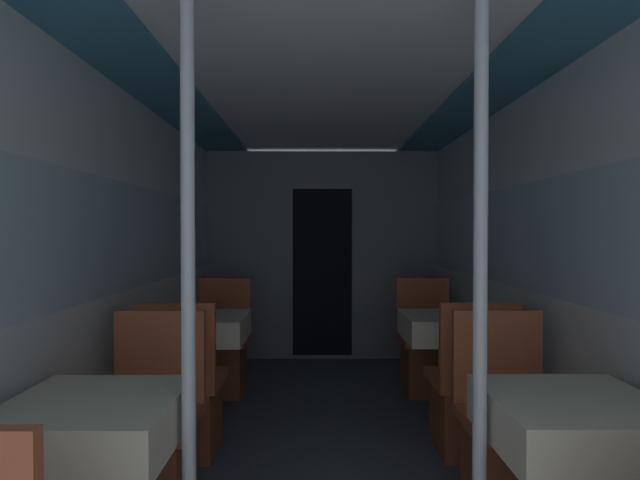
% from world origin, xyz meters
% --- Properties ---
extents(wall_left, '(0.05, 6.66, 2.25)m').
position_xyz_m(wall_left, '(-1.27, 1.93, 1.15)').
color(wall_left, silver).
rests_on(wall_left, ground_plane).
extents(wall_right, '(0.05, 6.66, 2.25)m').
position_xyz_m(wall_right, '(1.27, 1.93, 1.15)').
color(wall_right, silver).
rests_on(wall_right, ground_plane).
extents(ceiling_panel, '(2.54, 6.66, 0.07)m').
position_xyz_m(ceiling_panel, '(0.00, 1.93, 2.29)').
color(ceiling_panel, white).
rests_on(ceiling_panel, wall_left).
extents(bulkhead_far, '(2.49, 0.09, 2.25)m').
position_xyz_m(bulkhead_far, '(0.00, 4.40, 1.12)').
color(bulkhead_far, slate).
rests_on(bulkhead_far, ground_plane).
extents(dining_table_left_0, '(0.61, 0.61, 0.76)m').
position_xyz_m(dining_table_left_0, '(-0.89, 0.81, 0.64)').
color(dining_table_left_0, '#4C4C51').
rests_on(dining_table_left_0, ground_plane).
extents(chair_left_far_0, '(0.47, 0.47, 0.96)m').
position_xyz_m(chair_left_far_0, '(-0.89, 1.41, 0.30)').
color(chair_left_far_0, brown).
rests_on(chair_left_far_0, ground_plane).
extents(support_pole_left_0, '(0.05, 0.05, 2.25)m').
position_xyz_m(support_pole_left_0, '(-0.54, 0.81, 1.12)').
color(support_pole_left_0, silver).
rests_on(support_pole_left_0, ground_plane).
extents(dining_table_left_1, '(0.61, 0.61, 0.76)m').
position_xyz_m(dining_table_left_1, '(-0.89, 2.65, 0.64)').
color(dining_table_left_1, '#4C4C51').
rests_on(dining_table_left_1, ground_plane).
extents(chair_left_near_1, '(0.47, 0.47, 0.96)m').
position_xyz_m(chair_left_near_1, '(-0.89, 2.06, 0.30)').
color(chair_left_near_1, brown).
rests_on(chair_left_near_1, ground_plane).
extents(chair_left_far_1, '(0.47, 0.47, 0.96)m').
position_xyz_m(chair_left_far_1, '(-0.89, 3.24, 0.30)').
color(chair_left_far_1, brown).
rests_on(chair_left_far_1, ground_plane).
extents(dining_table_right_0, '(0.61, 0.61, 0.76)m').
position_xyz_m(dining_table_right_0, '(0.89, 0.81, 0.64)').
color(dining_table_right_0, '#4C4C51').
rests_on(dining_table_right_0, ground_plane).
extents(chair_right_far_0, '(0.47, 0.47, 0.96)m').
position_xyz_m(chair_right_far_0, '(0.89, 1.41, 0.30)').
color(chair_right_far_0, brown).
rests_on(chair_right_far_0, ground_plane).
extents(support_pole_right_0, '(0.05, 0.05, 2.25)m').
position_xyz_m(support_pole_right_0, '(0.54, 0.81, 1.12)').
color(support_pole_right_0, silver).
rests_on(support_pole_right_0, ground_plane).
extents(dining_table_right_1, '(0.61, 0.61, 0.76)m').
position_xyz_m(dining_table_right_1, '(0.89, 2.65, 0.64)').
color(dining_table_right_1, '#4C4C51').
rests_on(dining_table_right_1, ground_plane).
extents(chair_right_near_1, '(0.47, 0.47, 0.96)m').
position_xyz_m(chair_right_near_1, '(0.89, 2.06, 0.30)').
color(chair_right_near_1, brown).
rests_on(chair_right_near_1, ground_plane).
extents(chair_right_far_1, '(0.47, 0.47, 0.96)m').
position_xyz_m(chair_right_far_1, '(0.89, 3.24, 0.30)').
color(chair_right_far_1, brown).
rests_on(chair_right_far_1, ground_plane).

